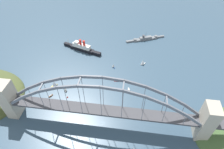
{
  "coord_description": "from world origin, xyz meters",
  "views": [
    {
      "loc": [
        27.93,
        -125.51,
        207.72
      ],
      "look_at": [
        0.0,
        80.41,
        8.0
      ],
      "focal_mm": 30.11,
      "sensor_mm": 36.0,
      "label": 1
    }
  ],
  "objects": [
    {
      "name": "small_boat_6",
      "position": [
        27.93,
        58.47,
        0.78
      ],
      "size": [
        3.69,
        9.98,
        2.12
      ],
      "color": "silver",
      "rests_on": "ground"
    },
    {
      "name": "naval_cruiser",
      "position": [
        50.27,
        196.48,
        2.64
      ],
      "size": [
        75.4,
        34.39,
        16.24
      ],
      "color": "slate",
      "rests_on": "ground"
    },
    {
      "name": "small_boat_3",
      "position": [
        10.26,
        75.8,
        0.69
      ],
      "size": [
        12.16,
        4.32,
        1.98
      ],
      "color": "#B2231E",
      "rests_on": "ground"
    },
    {
      "name": "channel_marker_buoy",
      "position": [
        -57.44,
        33.78,
        1.12
      ],
      "size": [
        2.2,
        2.2,
        2.75
      ],
      "color": "red",
      "rests_on": "ground"
    },
    {
      "name": "ground_plane",
      "position": [
        0.0,
        0.0,
        0.0
      ],
      "size": [
        1400.0,
        1400.0,
        0.0
      ],
      "primitive_type": "plane",
      "color": "#385166"
    },
    {
      "name": "harbor_arch_bridge",
      "position": [
        0.0,
        -0.0,
        29.12
      ],
      "size": [
        292.77,
        19.45,
        75.88
      ],
      "color": "#BCB29E",
      "rests_on": "ground"
    },
    {
      "name": "small_boat_0",
      "position": [
        -63.38,
        44.61,
        3.7
      ],
      "size": [
        4.5,
        6.66,
        7.93
      ],
      "color": "silver",
      "rests_on": "ground"
    },
    {
      "name": "small_boat_4",
      "position": [
        -81.6,
        32.62,
        0.86
      ],
      "size": [
        4.82,
        6.29,
        2.32
      ],
      "color": "brown",
      "rests_on": "ground"
    },
    {
      "name": "ocean_liner",
      "position": [
        -64.24,
        145.32,
        6.24
      ],
      "size": [
        75.11,
        29.53,
        22.1
      ],
      "color": "black",
      "rests_on": "ground"
    },
    {
      "name": "small_boat_5",
      "position": [
        46.75,
        120.25,
        4.68
      ],
      "size": [
        8.94,
        8.1,
        10.04
      ],
      "color": "silver",
      "rests_on": "ground"
    },
    {
      "name": "small_boat_1",
      "position": [
        -83.0,
        52.98,
        4.88
      ],
      "size": [
        9.69,
        9.4,
        10.52
      ],
      "color": "gold",
      "rests_on": "ground"
    },
    {
      "name": "small_boat_2",
      "position": [
        -1.38,
        106.42,
        3.59
      ],
      "size": [
        6.2,
        6.74,
        7.71
      ],
      "color": "#234C8C",
      "rests_on": "ground"
    }
  ]
}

